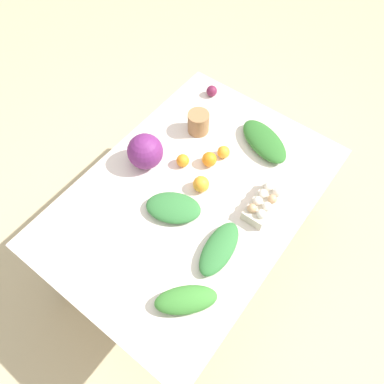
{
  "coord_description": "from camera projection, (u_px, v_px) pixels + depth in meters",
  "views": [
    {
      "loc": [
        0.77,
        0.59,
        2.3
      ],
      "look_at": [
        0.0,
        0.0,
        0.74
      ],
      "focal_mm": 35.0,
      "sensor_mm": 36.0,
      "label": 1
    }
  ],
  "objects": [
    {
      "name": "ground_plane",
      "position": [
        192.0,
        251.0,
        2.47
      ],
      "size": [
        8.0,
        8.0,
        0.0
      ],
      "primitive_type": "plane",
      "color": "#C6B289"
    },
    {
      "name": "dining_table",
      "position": [
        192.0,
        202.0,
        1.93
      ],
      "size": [
        1.48,
        1.03,
        0.72
      ],
      "color": "silver",
      "rests_on": "ground_plane"
    },
    {
      "name": "cabbage_purple",
      "position": [
        145.0,
        151.0,
        1.88
      ],
      "size": [
        0.18,
        0.18,
        0.18
      ],
      "primitive_type": "sphere",
      "color": "#6B2366",
      "rests_on": "dining_table"
    },
    {
      "name": "egg_carton",
      "position": [
        264.0,
        203.0,
        1.78
      ],
      "size": [
        0.24,
        0.11,
        0.09
      ],
      "rotation": [
        0.0,
        0.0,
        3.16
      ],
      "color": "beige",
      "rests_on": "dining_table"
    },
    {
      "name": "paper_bag",
      "position": [
        198.0,
        122.0,
        2.03
      ],
      "size": [
        0.12,
        0.12,
        0.12
      ],
      "primitive_type": "cylinder",
      "color": "#997047",
      "rests_on": "dining_table"
    },
    {
      "name": "greens_bunch_scallion",
      "position": [
        173.0,
        208.0,
        1.78
      ],
      "size": [
        0.27,
        0.31,
        0.06
      ],
      "primitive_type": "ellipsoid",
      "rotation": [
        0.0,
        0.0,
        2.05
      ],
      "color": "#337538",
      "rests_on": "dining_table"
    },
    {
      "name": "greens_bunch_kale",
      "position": [
        186.0,
        300.0,
        1.54
      ],
      "size": [
        0.27,
        0.27,
        0.08
      ],
      "primitive_type": "ellipsoid",
      "rotation": [
        0.0,
        0.0,
        2.37
      ],
      "color": "#3D8433",
      "rests_on": "dining_table"
    },
    {
      "name": "greens_bunch_chard",
      "position": [
        219.0,
        248.0,
        1.67
      ],
      "size": [
        0.31,
        0.17,
        0.06
      ],
      "primitive_type": "ellipsoid",
      "rotation": [
        0.0,
        0.0,
        0.13
      ],
      "color": "#337538",
      "rests_on": "dining_table"
    },
    {
      "name": "greens_bunch_dandelion",
      "position": [
        264.0,
        141.0,
        1.99
      ],
      "size": [
        0.28,
        0.36,
        0.07
      ],
      "primitive_type": "ellipsoid",
      "rotation": [
        0.0,
        0.0,
        4.3
      ],
      "color": "#2D6B28",
      "rests_on": "dining_table"
    },
    {
      "name": "beet_root",
      "position": [
        212.0,
        91.0,
        2.2
      ],
      "size": [
        0.06,
        0.06,
        0.06
      ],
      "primitive_type": "sphere",
      "color": "maroon",
      "rests_on": "dining_table"
    },
    {
      "name": "orange_0",
      "position": [
        183.0,
        161.0,
        1.93
      ],
      "size": [
        0.07,
        0.07,
        0.07
      ],
      "primitive_type": "sphere",
      "color": "orange",
      "rests_on": "dining_table"
    },
    {
      "name": "orange_1",
      "position": [
        209.0,
        159.0,
        1.92
      ],
      "size": [
        0.08,
        0.08,
        0.08
      ],
      "primitive_type": "sphere",
      "color": "orange",
      "rests_on": "dining_table"
    },
    {
      "name": "orange_2",
      "position": [
        224.0,
        152.0,
        1.96
      ],
      "size": [
        0.07,
        0.07,
        0.07
      ],
      "primitive_type": "sphere",
      "color": "orange",
      "rests_on": "dining_table"
    },
    {
      "name": "orange_3",
      "position": [
        201.0,
        184.0,
        1.84
      ],
      "size": [
        0.08,
        0.08,
        0.08
      ],
      "primitive_type": "sphere",
      "color": "orange",
      "rests_on": "dining_table"
    }
  ]
}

